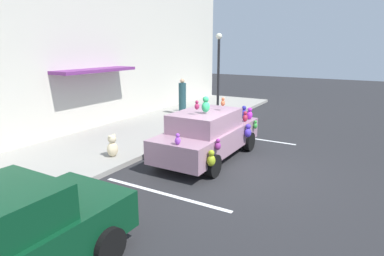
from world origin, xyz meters
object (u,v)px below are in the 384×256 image
at_px(plush_covered_car, 208,134).
at_px(pedestrian_near_shopfront, 182,98).
at_px(street_lamp_post, 218,67).
at_px(teddy_bear_on_sidewalk, 112,146).

relative_size(plush_covered_car, pedestrian_near_shopfront, 2.46).
bearing_deg(street_lamp_post, plush_covered_car, -157.09).
bearing_deg(street_lamp_post, teddy_bear_on_sidewalk, 178.35).
relative_size(teddy_bear_on_sidewalk, street_lamp_post, 0.18).
distance_m(plush_covered_car, teddy_bear_on_sidewalk, 2.98).
bearing_deg(pedestrian_near_shopfront, plush_covered_car, -140.65).
height_order(plush_covered_car, pedestrian_near_shopfront, plush_covered_car).
distance_m(teddy_bear_on_sidewalk, street_lamp_post, 7.25).
bearing_deg(teddy_bear_on_sidewalk, plush_covered_car, -54.33).
bearing_deg(teddy_bear_on_sidewalk, street_lamp_post, -1.65).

